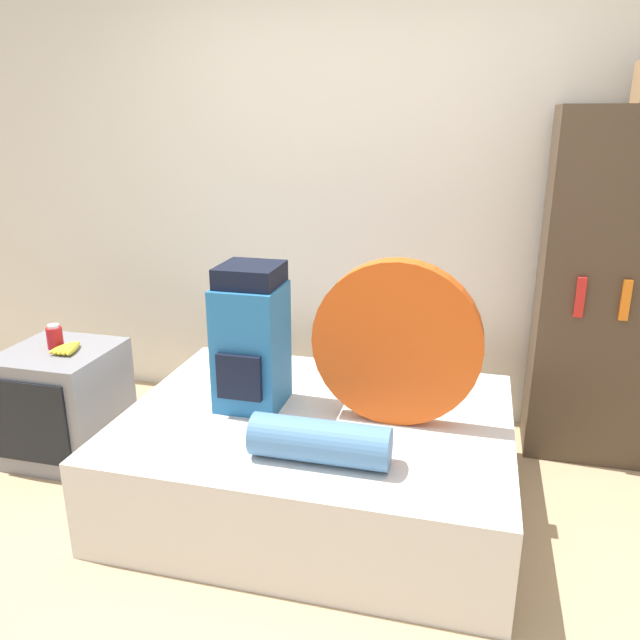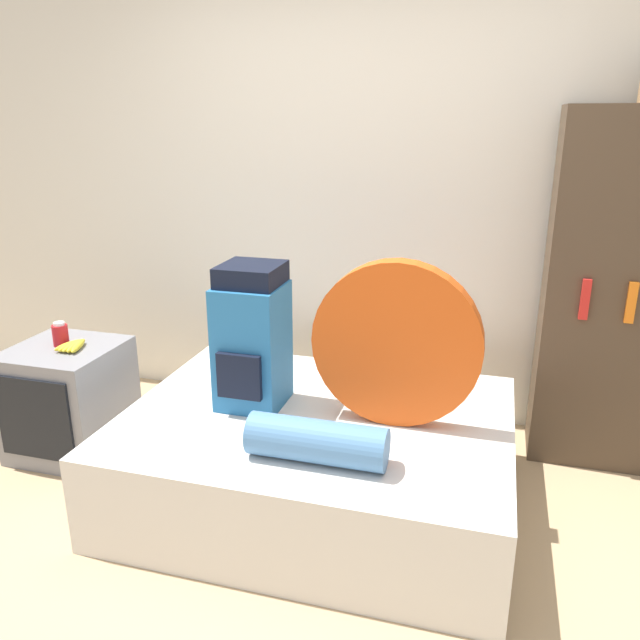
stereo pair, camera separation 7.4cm
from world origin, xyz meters
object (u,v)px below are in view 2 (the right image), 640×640
tent_bag (396,344)px  sleeping_roll (317,441)px  backpack (252,338)px  canister (60,335)px  bookshelf (624,294)px  television (69,400)px

tent_bag → sleeping_roll: size_ratio=1.33×
backpack → tent_bag: size_ratio=0.91×
canister → sleeping_roll: bearing=-17.8°
tent_bag → bookshelf: size_ratio=0.41×
sleeping_roll → television: bearing=162.9°
backpack → bookshelf: size_ratio=0.37×
backpack → canister: size_ratio=5.25×
canister → bookshelf: bearing=14.3°
television → canister: size_ratio=4.67×
backpack → bookshelf: (1.66, 0.77, 0.13)m
tent_bag → bookshelf: bearing=37.8°
backpack → tent_bag: bearing=-0.3°
tent_bag → sleeping_roll: tent_bag is taller
backpack → canister: bearing=176.4°
sleeping_roll → canister: 1.61m
backpack → tent_bag: (0.66, -0.00, 0.04)m
backpack → sleeping_roll: bearing=-44.3°
sleeping_roll → canister: size_ratio=4.34×
tent_bag → television: tent_bag is taller
tent_bag → sleeping_roll: 0.55m
backpack → television: 1.17m
canister → bookshelf: bookshelf is taller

